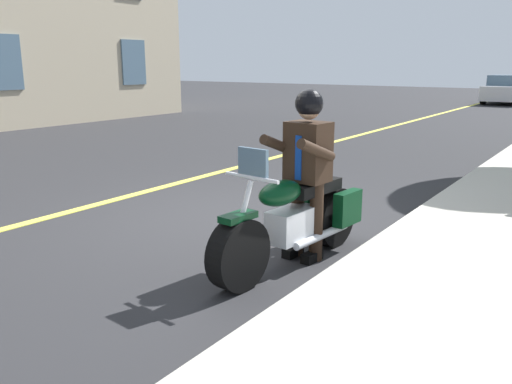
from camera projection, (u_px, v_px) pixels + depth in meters
ground_plane at (230, 219)px, 6.88m from camera, size 80.00×80.00×0.00m
lane_center_stripe at (126, 197)px, 7.99m from camera, size 60.00×0.16×0.01m
motorcycle_main at (295, 220)px, 5.27m from camera, size 2.22×0.72×1.26m
rider_main at (307, 160)px, 5.27m from camera, size 0.66×0.59×1.74m
car_silver at (509, 89)px, 26.27m from camera, size 4.60×1.92×1.40m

